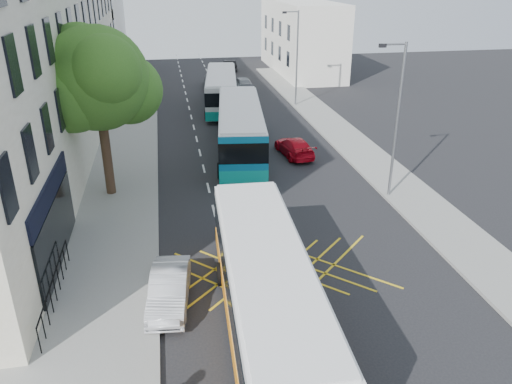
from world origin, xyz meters
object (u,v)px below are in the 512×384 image
street_tree (97,80)px  bus_near (267,292)px  lamp_far (296,54)px  bus_far (221,90)px  red_hatchback (294,147)px  distant_car_silver (242,83)px  distant_car_grey (215,81)px  parked_car_silver (169,289)px  bus_mid (240,130)px  distant_car_dark (229,66)px  lamp_near (396,114)px

street_tree → bus_near: bearing=-64.4°
lamp_far → bus_far: lamp_far is taller
lamp_far → bus_near: bearing=-106.2°
red_hatchback → distant_car_silver: (-0.27, 20.21, 0.06)m
lamp_far → distant_car_grey: bearing=124.2°
bus_near → distant_car_grey: 38.89m
parked_car_silver → street_tree: bearing=112.5°
street_tree → distant_car_grey: street_tree is taller
red_hatchback → bus_mid: bearing=-17.7°
bus_mid → distant_car_dark: bearing=90.9°
lamp_far → parked_car_silver: 30.10m
red_hatchback → distant_car_grey: distant_car_grey is taller
lamp_far → lamp_near: bearing=-90.0°
lamp_far → distant_car_grey: 11.70m
bus_far → red_hatchback: 13.53m
street_tree → parked_car_silver: bearing=-74.3°
street_tree → distant_car_grey: (8.51, 26.14, -5.62)m
lamp_near → distant_car_silver: (-3.55, 27.54, -3.95)m
red_hatchback → distant_car_silver: bearing=-95.7°
bus_far → parked_car_silver: size_ratio=2.91×
lamp_far → parked_car_silver: bearing=-113.3°
bus_near → distant_car_dark: size_ratio=2.92×
red_hatchback → bus_far: bearing=-82.6°
lamp_near → lamp_far: same height
bus_near → distant_car_grey: bus_near is taller
red_hatchback → distant_car_silver: size_ratio=1.06×
lamp_near → street_tree: bearing=168.6°
bus_far → distant_car_silver: 7.77m
bus_far → distant_car_dark: size_ratio=2.86×
red_hatchback → distant_car_silver: distant_car_silver is taller
lamp_near → bus_far: 21.65m
street_tree → parked_car_silver: 12.17m
street_tree → bus_far: size_ratio=0.78×
bus_mid → distant_car_dark: 29.94m
red_hatchback → lamp_far: bearing=-111.0°
distant_car_dark → street_tree: bearing=72.3°
bus_far → red_hatchback: bus_far is taller
bus_mid → distant_car_silver: bus_mid is taller
lamp_far → bus_near: lamp_far is taller
bus_near → distant_car_grey: size_ratio=2.36×
street_tree → distant_car_grey: bearing=72.0°
lamp_near → bus_mid: 10.87m
lamp_near → bus_mid: bearing=130.1°
distant_car_grey → distant_car_silver: 3.07m
lamp_far → distant_car_grey: size_ratio=1.65×
lamp_near → distant_car_silver: lamp_near is taller
distant_car_silver → distant_car_dark: size_ratio=0.99×
red_hatchback → distant_car_dark: (-0.24, 30.43, 0.05)m
street_tree → bus_mid: (7.95, 5.06, -4.54)m
distant_car_grey → distant_car_silver: (2.65, -1.56, -0.01)m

